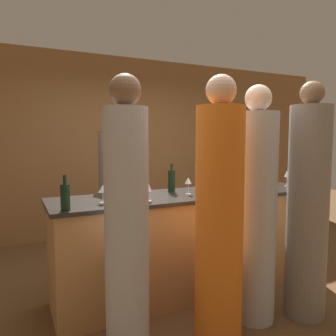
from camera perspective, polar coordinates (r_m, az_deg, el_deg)
The scene contains 18 objects.
ground_plane at distance 3.56m, azimuth 4.25°, elevation -20.23°, with size 14.00×14.00×0.00m, color brown.
back_wall at distance 5.32m, azimuth -8.01°, elevation 3.79°, with size 8.00×0.06×2.80m.
bar_counter at distance 3.38m, azimuth 4.31°, elevation -12.62°, with size 2.76×0.72×0.99m.
bartender at distance 3.81m, azimuth -9.37°, elevation -5.30°, with size 0.34×0.34×1.80m.
guest_0 at distance 2.47m, azimuth 8.91°, elevation -9.00°, with size 0.35×0.35×1.98m.
guest_1 at distance 2.27m, azimuth -7.21°, elevation -10.27°, with size 0.30×0.30×1.95m.
guest_2 at distance 3.02m, azimuth 23.13°, elevation -6.55°, with size 0.34×0.34×1.99m.
guest_3 at distance 2.83m, azimuth 14.99°, elevation -7.47°, with size 0.34×0.34×1.96m.
wine_bottle_0 at distance 3.30m, azimuth 0.62°, elevation -2.21°, with size 0.07×0.07×0.29m.
wine_bottle_1 at distance 2.58m, azimuth -17.47°, elevation -4.77°, with size 0.07×0.07×0.27m.
wine_glass_0 at distance 2.83m, azimuth -3.48°, elevation -3.41°, with size 0.07×0.07×0.16m.
wine_glass_1 at distance 3.34m, azimuth 12.42°, elevation -2.04°, with size 0.06×0.06×0.17m.
wine_glass_2 at distance 3.37m, azimuth 8.28°, elevation -2.03°, with size 0.08×0.08×0.16m.
wine_glass_3 at distance 3.26m, azimuth 13.27°, elevation -2.36°, with size 0.08×0.08×0.16m.
wine_glass_4 at distance 3.93m, azimuth 20.03°, elevation -1.05°, with size 0.06×0.06×0.18m.
wine_glass_5 at distance 2.81m, azimuth -7.68°, elevation -3.44°, with size 0.06×0.06×0.16m.
wine_glass_6 at distance 2.80m, azimuth -11.29°, elevation -3.65°, with size 0.08×0.08×0.15m.
wine_glass_7 at distance 3.17m, azimuth 3.55°, elevation -2.33°, with size 0.07×0.07×0.16m.
Camera 1 is at (-1.61, -2.78, 1.53)m, focal length 35.00 mm.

